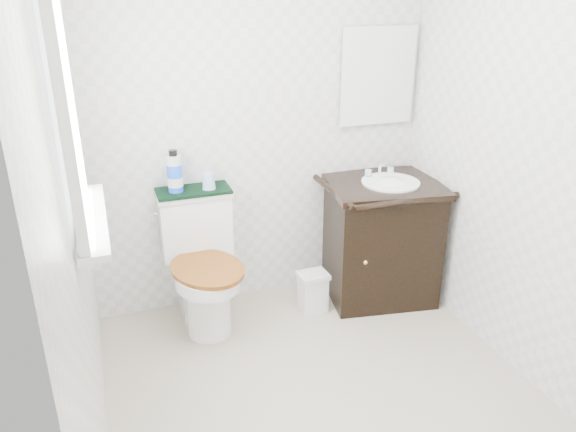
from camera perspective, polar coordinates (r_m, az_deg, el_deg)
floor at (r=3.09m, az=4.12°, el=-18.23°), size 2.40×2.40×0.00m
wall_back at (r=3.55m, az=-3.01°, el=9.40°), size 2.40×0.00×2.40m
wall_front at (r=1.57m, az=23.18°, el=-11.18°), size 2.40×0.00×2.40m
wall_left at (r=2.28m, az=-21.28°, el=-0.08°), size 0.00×2.40×2.40m
wall_right at (r=3.07m, az=24.11°, el=5.22°), size 0.00×2.40×2.40m
window at (r=2.42m, az=-21.70°, el=9.87°), size 0.02×0.70×0.90m
mirror at (r=3.78m, az=9.09°, el=13.84°), size 0.50×0.02×0.60m
toilet at (r=3.54m, az=-8.73°, el=-5.38°), size 0.51×0.68×0.84m
vanity at (r=3.82m, az=9.39°, el=-2.07°), size 0.80×0.72×0.92m
trash_bin at (r=3.71m, az=2.54°, el=-7.65°), size 0.19×0.16×0.27m
towel at (r=3.46m, az=-9.60°, el=2.56°), size 0.44×0.22×0.02m
mouthwash_bottle at (r=3.40m, az=-11.46°, el=4.33°), size 0.09×0.09×0.26m
cup at (r=3.43m, az=-8.06°, el=3.55°), size 0.08×0.08×0.10m
soap_bar at (r=3.74m, az=8.18°, el=4.01°), size 0.07×0.04×0.02m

